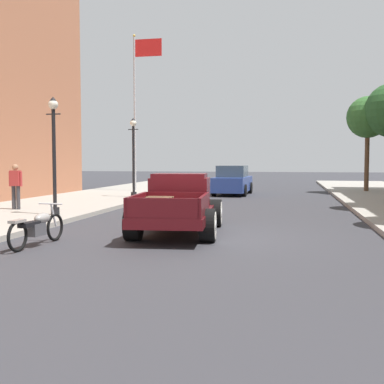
# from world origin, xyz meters

# --- Properties ---
(ground_plane) EXTENTS (140.00, 140.00, 0.00)m
(ground_plane) POSITION_xyz_m (0.00, 0.00, 0.00)
(ground_plane) COLOR #333338
(hotrod_truck_maroon) EXTENTS (2.46, 5.04, 1.58)m
(hotrod_truck_maroon) POSITION_xyz_m (-0.76, 0.73, 0.75)
(hotrod_truck_maroon) COLOR #510F14
(hotrod_truck_maroon) RESTS_ON ground
(motorcycle_parked) EXTENTS (0.62, 2.12, 0.93)m
(motorcycle_parked) POSITION_xyz_m (-3.39, -2.09, 0.44)
(motorcycle_parked) COLOR black
(motorcycle_parked) RESTS_ON ground
(car_background_blue) EXTENTS (2.00, 4.37, 1.65)m
(car_background_blue) POSITION_xyz_m (-0.97, 15.00, 0.77)
(car_background_blue) COLOR #284293
(car_background_blue) RESTS_ON ground
(pedestrian_sidewalk_left) EXTENTS (0.53, 0.22, 1.65)m
(pedestrian_sidewalk_left) POSITION_xyz_m (-7.62, 3.91, 1.09)
(pedestrian_sidewalk_left) COLOR #333338
(pedestrian_sidewalk_left) RESTS_ON sidewalk_left
(street_lamp_near) EXTENTS (0.50, 0.32, 3.85)m
(street_lamp_near) POSITION_xyz_m (-5.40, 2.62, 2.39)
(street_lamp_near) COLOR black
(street_lamp_near) RESTS_ON sidewalk_left
(street_lamp_far) EXTENTS (0.50, 0.32, 3.85)m
(street_lamp_far) POSITION_xyz_m (-5.31, 10.51, 2.39)
(street_lamp_far) COLOR black
(street_lamp_far) RESTS_ON sidewalk_left
(flagpole) EXTENTS (1.74, 0.16, 9.16)m
(flagpole) POSITION_xyz_m (-6.63, 15.45, 5.77)
(flagpole) COLOR #B2B2B7
(flagpole) RESTS_ON sidewalk_left
(street_tree_farthest) EXTENTS (2.42, 2.42, 5.51)m
(street_tree_farthest) POSITION_xyz_m (6.58, 17.59, 4.41)
(street_tree_farthest) COLOR brown
(street_tree_farthest) RESTS_ON sidewalk_right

